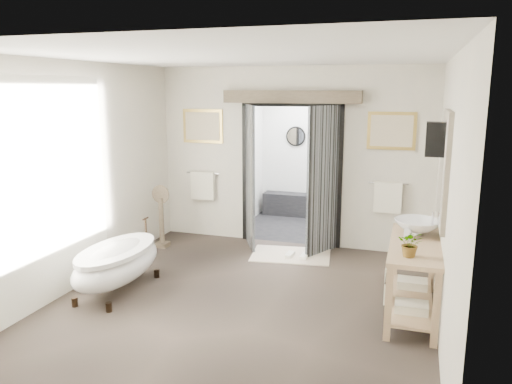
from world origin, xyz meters
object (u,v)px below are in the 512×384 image
at_px(vanity, 411,272).
at_px(basin, 417,227).
at_px(rug, 291,255).
at_px(clawfoot_tub, 117,263).

distance_m(vanity, basin, 0.56).
height_order(rug, basin, basin).
xyz_separation_m(clawfoot_tub, basin, (3.60, 0.81, 0.56)).
distance_m(clawfoot_tub, vanity, 3.59).
bearing_deg(vanity, clawfoot_tub, -172.53).
bearing_deg(clawfoot_tub, vanity, 7.47).
xyz_separation_m(rug, basin, (1.82, -1.22, 0.93)).
distance_m(clawfoot_tub, basin, 3.73).
bearing_deg(vanity, rug, 138.90).
height_order(clawfoot_tub, basin, basin).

